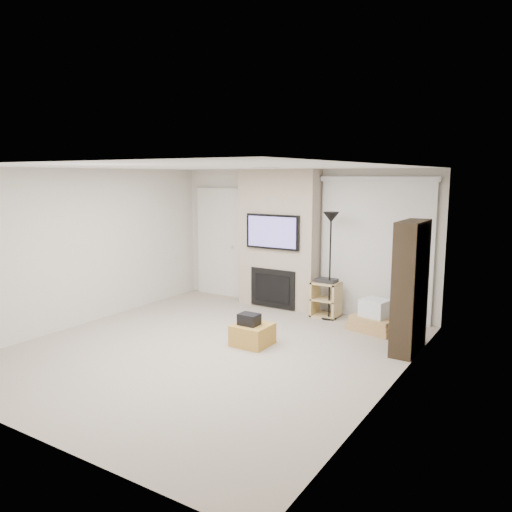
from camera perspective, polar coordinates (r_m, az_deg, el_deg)
The scene contains 16 objects.
floor at distance 7.07m, azimuth -5.23°, elevation -10.58°, with size 5.00×5.50×0.00m, color #A89A8A.
ceiling at distance 6.66m, azimuth -5.55°, elevation 10.12°, with size 5.00×5.50×0.00m, color white.
wall_back at distance 9.07m, azimuth 5.18°, elevation 1.96°, with size 5.00×2.50×0.00m, color beige.
wall_front at distance 4.90m, azimuth -25.27°, elevation -5.14°, with size 5.00×2.50×0.00m, color beige.
wall_left at distance 8.49m, azimuth -18.96°, elevation 0.99°, with size 5.50×2.50×0.00m, color beige.
wall_right at distance 5.63m, azimuth 15.37°, elevation -2.82°, with size 5.50×2.50×0.00m, color beige.
hvac_vent at distance 7.09m, azimuth 1.05°, elevation 10.08°, with size 0.35×0.18×0.01m, color silver.
ottoman at distance 7.18m, azimuth -0.40°, elevation -8.96°, with size 0.50×0.50×0.30m, color #B98A38.
black_bag at distance 7.10m, azimuth -0.79°, elevation -7.24°, with size 0.28×0.22×0.16m, color black.
fireplace_wall at distance 9.05m, azimuth 2.60°, elevation 1.88°, with size 1.50×0.47×2.50m.
entry_door at distance 10.00m, azimuth -4.19°, elevation 1.52°, with size 1.02×0.11×2.14m.
vertical_blinds at distance 8.49m, azimuth 13.50°, elevation 1.40°, with size 1.98×0.10×2.37m.
floor_lamp at distance 8.29m, azimuth 8.53°, elevation 2.36°, with size 0.27×0.27×1.80m.
av_stand at distance 8.60m, azimuth 8.00°, elevation -4.63°, with size 0.45×0.38×0.66m.
box_stack at distance 8.02m, azimuth 13.45°, elevation -6.98°, with size 0.85×0.72×0.49m.
bookshelf at distance 7.04m, azimuth 17.21°, elevation -3.43°, with size 0.30×0.80×1.80m.
Camera 1 is at (4.03, -5.29, 2.39)m, focal length 35.00 mm.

